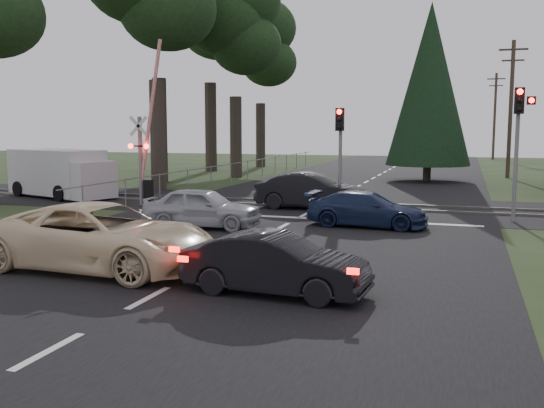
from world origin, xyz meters
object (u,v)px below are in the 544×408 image
at_px(utility_pole_mid, 511,106).
at_px(silver_car, 202,208).
at_px(dark_hatchback, 276,264).
at_px(traffic_signal_right, 519,128).
at_px(blue_sedan, 367,209).
at_px(dark_car_far, 311,191).
at_px(utility_pole_far, 495,114).
at_px(traffic_signal_center, 340,141).
at_px(white_van, 62,174).
at_px(crossing_signal, 145,158).
at_px(cream_coupe, 101,237).

distance_m(utility_pole_mid, silver_car, 27.52).
relative_size(utility_pole_mid, dark_hatchback, 2.42).
height_order(traffic_signal_right, dark_hatchback, traffic_signal_right).
distance_m(dark_hatchback, silver_car, 8.54).
height_order(blue_sedan, dark_car_far, dark_car_far).
distance_m(traffic_signal_right, dark_car_far, 8.27).
distance_m(silver_car, blue_sedan, 5.55).
distance_m(traffic_signal_right, utility_pole_far, 45.56).
bearing_deg(traffic_signal_center, blue_sedan, -65.08).
xyz_separation_m(traffic_signal_right, blue_sedan, (-4.84, -2.47, -2.73)).
relative_size(traffic_signal_center, white_van, 0.66).
relative_size(traffic_signal_right, dark_car_far, 1.05).
bearing_deg(utility_pole_far, dark_car_far, -101.13).
relative_size(traffic_signal_right, silver_car, 1.19).
height_order(traffic_signal_center, white_van, traffic_signal_center).
bearing_deg(dark_hatchback, blue_sedan, 1.38).
bearing_deg(traffic_signal_right, crossing_signal, 178.79).
distance_m(crossing_signal, cream_coupe, 12.14).
xyz_separation_m(utility_pole_mid, cream_coupe, (-10.74, -31.19, -3.94)).
bearing_deg(traffic_signal_center, utility_pole_far, 80.40).
height_order(dark_hatchback, white_van, white_van).
bearing_deg(blue_sedan, utility_pole_far, -3.50).
distance_m(utility_pole_mid, blue_sedan, 24.08).
relative_size(utility_pole_far, cream_coupe, 1.60).
height_order(traffic_signal_right, dark_car_far, traffic_signal_right).
distance_m(utility_pole_far, silver_car, 51.26).
height_order(utility_pole_mid, blue_sedan, utility_pole_mid).
bearing_deg(dark_car_far, silver_car, 159.68).
relative_size(cream_coupe, white_van, 0.91).
bearing_deg(blue_sedan, traffic_signal_right, -59.53).
relative_size(silver_car, dark_car_far, 0.89).
height_order(cream_coupe, silver_car, cream_coupe).
relative_size(traffic_signal_right, utility_pole_far, 0.52).
height_order(utility_pole_mid, cream_coupe, utility_pole_mid).
height_order(utility_pole_mid, utility_pole_far, same).
distance_m(dark_car_far, white_van, 12.33).
bearing_deg(crossing_signal, white_van, 165.44).
xyz_separation_m(dark_car_far, white_van, (-12.32, 0.38, 0.42)).
height_order(crossing_signal, white_van, crossing_signal).
relative_size(blue_sedan, white_van, 0.65).
relative_size(crossing_signal, traffic_signal_right, 1.48).
bearing_deg(utility_pole_mid, dark_hatchback, -100.98).
bearing_deg(traffic_signal_right, dark_hatchback, -114.65).
distance_m(cream_coupe, dark_car_far, 12.13).
xyz_separation_m(silver_car, blue_sedan, (5.21, 1.90, -0.08)).
bearing_deg(dark_car_far, utility_pole_far, -9.36).
bearing_deg(traffic_signal_center, dark_hatchback, -84.14).
xyz_separation_m(silver_car, dark_car_far, (2.30, 5.67, 0.06)).
bearing_deg(utility_pole_far, blue_sedan, -96.88).
xyz_separation_m(blue_sedan, dark_car_far, (-2.91, 3.77, 0.15)).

